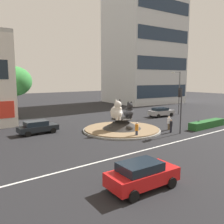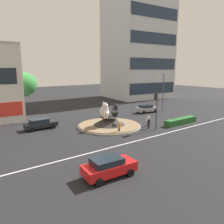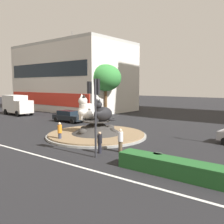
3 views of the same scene
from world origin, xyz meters
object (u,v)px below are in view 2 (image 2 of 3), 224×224
Objects in this scene: streetlight_arm at (162,90)px; litter_bin at (173,122)px; hatchback_near_shophouse at (147,109)px; cat_statue_black at (115,111)px; sedan_on_far_lane at (41,124)px; pedestrian_white_shirt at (148,120)px; cat_statue_white at (105,111)px; parked_car_right at (109,167)px; broadleaf_tree_behind_island at (22,84)px; traffic_light_mast at (156,103)px; pedestrian_orange_shirt at (119,127)px; office_tower at (137,42)px; pedestrian_black_shirt at (149,123)px.

streetlight_arm reaches higher than litter_bin.
hatchback_near_shophouse is at bearing 69.72° from litter_bin.
cat_statue_black is 0.47× the size of sedan_on_far_lane.
pedestrian_white_shirt is 0.38× the size of sedan_on_far_lane.
cat_statue_white reaches higher than cat_statue_black.
sedan_on_far_lane is 17.01m from parked_car_right.
hatchback_near_shophouse is 9.62m from litter_bin.
broadleaf_tree_behind_island reaches higher than cat_statue_white.
traffic_light_mast is 3.09× the size of pedestrian_orange_shirt.
office_tower is 7.34× the size of sedan_on_far_lane.
traffic_light_mast is at bearing -51.25° from pedestrian_orange_shirt.
hatchback_near_shophouse is at bearing -21.95° from broadleaf_tree_behind_island.
streetlight_arm is (11.73, 9.09, 0.48)m from traffic_light_mast.
cat_statue_white reaches higher than pedestrian_orange_shirt.
office_tower is at bearing 57.58° from litter_bin.
hatchback_near_shophouse is at bearing 177.92° from pedestrian_white_shirt.
streetlight_arm is 8.31× the size of litter_bin.
cat_statue_white is at bearing -154.13° from hatchback_near_shophouse.
pedestrian_orange_shirt is (7.95, -16.40, -5.02)m from broadleaf_tree_behind_island.
pedestrian_orange_shirt is 9.75m from litter_bin.
parked_car_right reaches higher than hatchback_near_shophouse.
pedestrian_black_shirt is 1.73× the size of litter_bin.
cat_statue_white is 1.59× the size of pedestrian_black_shirt.
parked_car_right is (-20.81, -16.67, 0.04)m from hatchback_near_shophouse.
traffic_light_mast is 5.58m from litter_bin.
pedestrian_white_shirt reaches higher than sedan_on_far_lane.
office_tower is 21.09× the size of pedestrian_black_shirt.
broadleaf_tree_behind_island is at bearing 94.11° from parked_car_right.
sedan_on_far_lane is (-13.70, 7.78, -0.11)m from pedestrian_white_shirt.
litter_bin is at bearing -44.73° from broadleaf_tree_behind_island.
parked_car_right is at bearing -90.94° from sedan_on_far_lane.
office_tower is 36.49× the size of litter_bin.
hatchback_near_shophouse is (-3.99, 0.37, -3.52)m from streetlight_arm.
broadleaf_tree_behind_island is 4.71× the size of pedestrian_orange_shirt.
sedan_on_far_lane is (-13.05, 9.80, -3.05)m from traffic_light_mast.
streetlight_arm is at bearing 128.04° from cat_statue_black.
cat_statue_white reaches higher than pedestrian_white_shirt.
streetlight_arm reaches higher than traffic_light_mast.
traffic_light_mast is 38.59m from office_tower.
traffic_light_mast is at bearing -122.44° from hatchback_near_shophouse.
pedestrian_black_shirt is 11.78m from hatchback_near_shophouse.
parked_car_right is (-0.02, -17.01, 0.05)m from sedan_on_far_lane.
litter_bin is at bearing 53.08° from streetlight_arm.
streetlight_arm is (15.15, 4.15, 2.01)m from cat_statue_black.
pedestrian_black_shirt is 1.52m from pedestrian_white_shirt.
broadleaf_tree_behind_island is at bearing -127.51° from cat_statue_white.
office_tower is 37.82m from pedestrian_white_shirt.
cat_statue_black is at bearing -27.66° from sedan_on_far_lane.
hatchback_near_shophouse is at bearing -121.88° from office_tower.
broadleaf_tree_behind_island is 26.51m from streetlight_arm.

